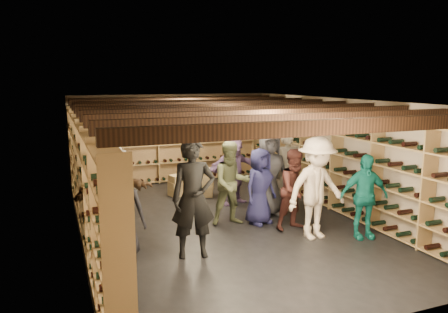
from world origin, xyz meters
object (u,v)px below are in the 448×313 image
person_11 (233,169)px  person_12 (269,174)px  crate_stack_right (180,185)px  person_1 (193,198)px  crate_loose (187,186)px  person_8 (296,190)px  person_7 (288,171)px  person_0 (121,212)px  person_2 (232,183)px  person_3 (316,188)px  crate_stack_left (202,183)px  person_6 (260,186)px  person_9 (113,179)px  person_4 (364,196)px  person_5 (112,194)px

person_11 → person_12: person_12 is taller
crate_stack_right → person_1: (-0.81, -3.71, 0.70)m
crate_loose → person_8: (1.03, -3.62, 0.68)m
person_1 → person_12: 2.59m
crate_stack_right → person_7: 2.82m
person_0 → person_2: 2.44m
person_3 → person_12: 1.53m
crate_stack_left → person_3: 3.60m
person_8 → person_1: bearing=-173.5°
person_6 → person_7: 1.12m
person_12 → person_1: bearing=-140.5°
person_9 → person_3: bearing=-39.8°
person_9 → person_12: size_ratio=0.87×
person_6 → person_7: person_7 is taller
person_7 → person_8: 1.21m
person_11 → person_3: bearing=-93.7°
person_4 → person_12: size_ratio=0.87×
crate_loose → person_7: person_7 is taller
person_5 → person_6: person_5 is taller
person_3 → person_12: bearing=91.0°
person_0 → person_12: size_ratio=0.88×
crate_stack_right → person_12: (1.30, -2.20, 0.62)m
crate_stack_right → crate_loose: size_ratio=1.14×
person_0 → person_12: bearing=19.8°
crate_stack_right → person_9: (-1.71, -1.05, 0.51)m
person_5 → person_11: (2.84, 1.25, -0.01)m
person_4 → person_3: bearing=172.3°
person_1 → person_9: (-0.90, 2.67, -0.19)m
crate_stack_right → person_0: bearing=-119.1°
crate_stack_right → person_7: person_7 is taller
person_2 → person_7: person_7 is taller
person_3 → person_8: person_3 is taller
person_1 → person_9: size_ratio=1.25×
person_4 → person_9: (-3.96, 2.97, 0.00)m
crate_stack_right → person_8: size_ratio=0.37×
person_2 → person_4: size_ratio=1.08×
person_6 → person_9: person_9 is taller
person_6 → person_12: size_ratio=0.86×
person_4 → person_8: size_ratio=0.99×
person_6 → person_11: (0.06, 1.49, 0.06)m
person_3 → person_11: size_ratio=1.13×
crate_stack_left → person_11: bearing=-60.7°
person_5 → person_12: size_ratio=0.93×
crate_loose → person_3: (1.13, -4.17, 0.83)m
person_8 → person_9: 3.73m
crate_stack_right → person_6: (0.88, -2.64, 0.49)m
crate_stack_right → person_8: (1.36, -3.18, 0.51)m
person_0 → person_4: bearing=-9.2°
person_1 → person_8: bearing=22.7°
crate_stack_left → person_5: bearing=-138.8°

